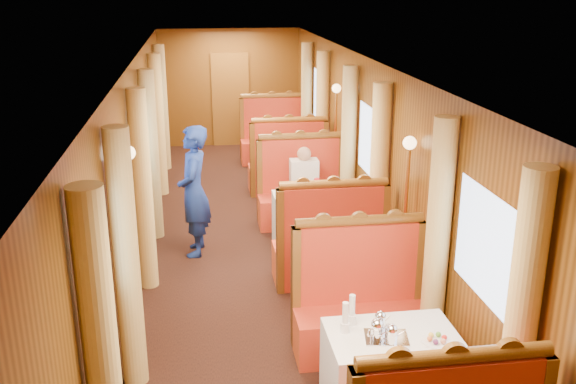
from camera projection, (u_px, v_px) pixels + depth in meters
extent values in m
cube|color=brown|center=(231.00, 100.00, 13.86)|extent=(0.80, 0.04, 2.00)
cube|color=white|center=(391.00, 375.00, 5.25)|extent=(1.05, 0.72, 0.75)
cylinder|color=brown|center=(455.00, 356.00, 3.87)|extent=(1.23, 0.10, 0.10)
cube|color=#B11315|center=(361.00, 331.00, 6.19)|extent=(1.30, 0.55, 0.45)
cube|color=#B11315|center=(358.00, 263.00, 6.20)|extent=(1.30, 0.12, 0.80)
cylinder|color=brown|center=(360.00, 221.00, 6.06)|extent=(1.23, 0.10, 0.10)
cube|color=white|center=(314.00, 223.00, 8.54)|extent=(1.05, 0.72, 0.75)
cube|color=#B11315|center=(328.00, 263.00, 7.70)|extent=(1.30, 0.55, 0.45)
cube|color=#B11315|center=(333.00, 221.00, 7.30)|extent=(1.30, 0.12, 0.80)
cylinder|color=brown|center=(334.00, 184.00, 7.16)|extent=(1.23, 0.10, 0.10)
cube|color=#B11315|center=(302.00, 210.00, 9.48)|extent=(1.30, 0.55, 0.45)
cube|color=#B11315|center=(300.00, 165.00, 9.49)|extent=(1.30, 0.12, 0.80)
cylinder|color=brown|center=(300.00, 136.00, 9.35)|extent=(1.23, 0.10, 0.10)
cube|color=white|center=(280.00, 156.00, 11.83)|extent=(1.05, 0.72, 0.75)
cube|color=#B11315|center=(287.00, 178.00, 10.99)|extent=(1.30, 0.55, 0.45)
cube|color=#B11315|center=(289.00, 146.00, 10.59)|extent=(1.30, 0.12, 0.80)
cylinder|color=brown|center=(289.00, 120.00, 10.45)|extent=(1.23, 0.10, 0.10)
cube|color=#B11315|center=(274.00, 151.00, 12.77)|extent=(1.30, 0.55, 0.45)
cube|color=#B11315|center=(272.00, 118.00, 12.78)|extent=(1.30, 0.12, 0.80)
cylinder|color=brown|center=(272.00, 96.00, 12.64)|extent=(1.23, 0.10, 0.10)
cube|color=silver|center=(386.00, 338.00, 5.08)|extent=(0.38, 0.32, 0.01)
cylinder|color=white|center=(437.00, 341.00, 5.03)|extent=(0.24, 0.24, 0.01)
cylinder|color=white|center=(345.00, 327.00, 5.16)|extent=(0.08, 0.08, 0.08)
cylinder|color=white|center=(345.00, 313.00, 5.12)|extent=(0.05, 0.05, 0.18)
cylinder|color=white|center=(352.00, 319.00, 5.28)|extent=(0.08, 0.08, 0.08)
cylinder|color=white|center=(352.00, 305.00, 5.24)|extent=(0.05, 0.05, 0.18)
cylinder|color=silver|center=(317.00, 191.00, 8.42)|extent=(0.06, 0.06, 0.14)
cylinder|color=silver|center=(279.00, 132.00, 11.72)|extent=(0.06, 0.06, 0.14)
cylinder|color=#E2C874|center=(103.00, 365.00, 3.98)|extent=(0.22, 0.22, 2.35)
cylinder|color=#E2C874|center=(126.00, 262.00, 5.45)|extent=(0.22, 0.22, 2.35)
cylinder|color=#E2C874|center=(520.00, 332.00, 4.35)|extent=(0.22, 0.22, 2.35)
cylinder|color=#E2C874|center=(437.00, 244.00, 5.82)|extent=(0.22, 0.22, 2.35)
cylinder|color=#E2C874|center=(143.00, 191.00, 7.27)|extent=(0.22, 0.22, 2.35)
cylinder|color=#E2C874|center=(151.00, 156.00, 8.74)|extent=(0.22, 0.22, 2.35)
cylinder|color=#E2C874|center=(379.00, 181.00, 7.64)|extent=(0.22, 0.22, 2.35)
cylinder|color=#E2C874|center=(348.00, 149.00, 9.11)|extent=(0.22, 0.22, 2.35)
cylinder|color=#E2C874|center=(158.00, 126.00, 10.56)|extent=(0.22, 0.22, 2.35)
cylinder|color=#E2C874|center=(162.00, 108.00, 12.03)|extent=(0.22, 0.22, 2.35)
cylinder|color=#E2C874|center=(322.00, 121.00, 10.93)|extent=(0.22, 0.22, 2.35)
cylinder|color=#E2C874|center=(307.00, 104.00, 12.40)|extent=(0.22, 0.22, 2.35)
cylinder|color=#BF8C3F|center=(136.00, 245.00, 6.44)|extent=(0.04, 0.04, 1.85)
sphere|color=#FFD18C|center=(128.00, 153.00, 6.14)|extent=(0.14, 0.14, 0.14)
cylinder|color=#BF8C3F|center=(404.00, 230.00, 6.81)|extent=(0.04, 0.04, 1.85)
sphere|color=#FFD18C|center=(410.00, 143.00, 6.51)|extent=(0.14, 0.14, 0.14)
cylinder|color=#BF8C3F|center=(154.00, 155.00, 9.73)|extent=(0.04, 0.04, 1.85)
sphere|color=#FFD18C|center=(150.00, 93.00, 9.43)|extent=(0.14, 0.14, 0.14)
cylinder|color=#BF8C3F|center=(335.00, 149.00, 10.10)|extent=(0.04, 0.04, 1.85)
sphere|color=#FFD18C|center=(336.00, 88.00, 9.80)|extent=(0.14, 0.14, 0.14)
imported|color=navy|center=(194.00, 191.00, 8.28)|extent=(0.46, 0.66, 1.72)
cube|color=beige|center=(304.00, 178.00, 9.21)|extent=(0.40, 0.24, 0.55)
sphere|color=tan|center=(304.00, 154.00, 9.10)|extent=(0.20, 0.20, 0.20)
cube|color=beige|center=(306.00, 197.00, 9.12)|extent=(0.36, 0.30, 0.14)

